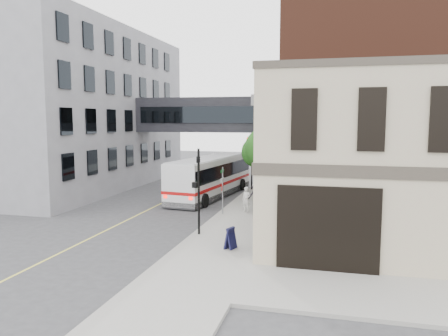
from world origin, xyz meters
The scene contains 17 objects.
ground centered at (0.00, 0.00, 0.00)m, with size 120.00×120.00×0.00m, color #38383A.
sidewalk_main centered at (2.00, 14.00, 0.07)m, with size 4.00×60.00×0.15m, color gray.
corner_building centered at (8.97, 2.00, 4.21)m, with size 10.19×8.12×8.45m.
brick_building centered at (9.98, 15.00, 6.99)m, with size 13.76×18.00×14.00m.
opposite_building centered at (-17.00, 16.00, 7.00)m, with size 14.00×24.00×14.00m, color slate.
skyway_bridge centered at (-3.00, 18.00, 6.50)m, with size 14.00×3.18×3.00m.
traffic_signal_near centered at (0.37, 2.00, 2.98)m, with size 0.44×0.22×4.60m.
traffic_signal_far centered at (0.26, 17.00, 3.34)m, with size 0.53×0.28×4.50m.
street_sign_pole centered at (0.39, 7.00, 1.93)m, with size 0.08×0.75×3.00m.
street_tree centered at (2.19, 13.22, 3.91)m, with size 3.80×3.20×5.60m.
lane_marking centered at (-5.00, 10.00, 0.01)m, with size 0.12×40.00×0.01m, color #D8CC4C.
bus centered at (-2.22, 13.60, 1.74)m, with size 3.98×11.77×3.11m.
pedestrian_a centered at (1.71, 8.07, 0.96)m, with size 0.59×0.39×1.62m, color silver.
pedestrian_b centered at (1.86, 12.15, 1.07)m, with size 0.90×0.70×1.85m, color #CD8586.
pedestrian_c centered at (2.03, 9.69, 0.94)m, with size 1.02×0.59×1.58m, color #23222A.
newspaper_box centered at (1.69, 13.22, 0.66)m, with size 0.51×0.45×1.01m, color #145613.
sandwich_board centered at (2.60, -0.11, 0.66)m, with size 0.36×0.57×1.01m, color black.
Camera 1 is at (7.16, -19.36, 6.19)m, focal length 35.00 mm.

